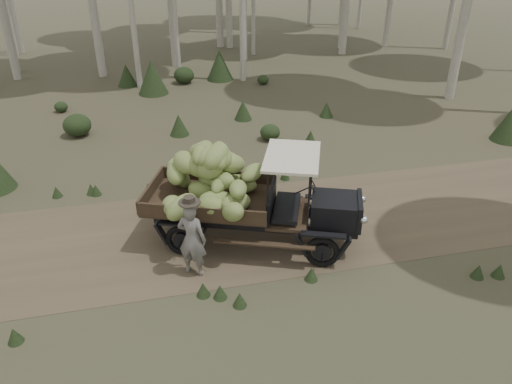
# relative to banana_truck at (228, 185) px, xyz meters

# --- Properties ---
(ground) EXTENTS (120.00, 120.00, 0.00)m
(ground) POSITION_rel_banana_truck_xyz_m (-0.23, 0.36, -1.39)
(ground) COLOR #473D2B
(ground) RESTS_ON ground
(dirt_track) EXTENTS (70.00, 4.00, 0.01)m
(dirt_track) POSITION_rel_banana_truck_xyz_m (-0.23, 0.36, -1.38)
(dirt_track) COLOR brown
(dirt_track) RESTS_ON ground
(banana_truck) EXTENTS (4.84, 3.10, 2.37)m
(banana_truck) POSITION_rel_banana_truck_xyz_m (0.00, 0.00, 0.00)
(banana_truck) COLOR black
(banana_truck) RESTS_ON ground
(farmer) EXTENTS (0.71, 0.64, 1.76)m
(farmer) POSITION_rel_banana_truck_xyz_m (-0.92, -1.00, -0.55)
(farmer) COLOR #615E59
(farmer) RESTS_ON ground
(undergrowth) EXTENTS (23.00, 24.47, 1.36)m
(undergrowth) POSITION_rel_banana_truck_xyz_m (-1.46, -0.49, -0.84)
(undergrowth) COLOR #233319
(undergrowth) RESTS_ON ground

